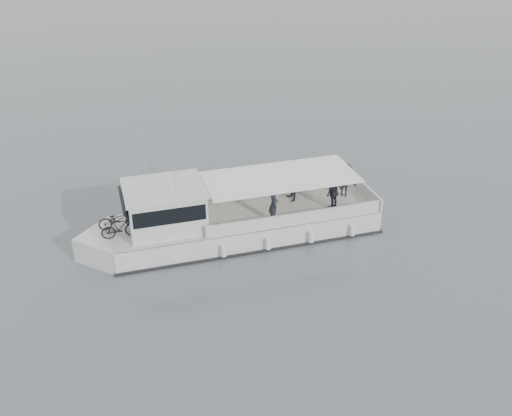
{
  "coord_description": "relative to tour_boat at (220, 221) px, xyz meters",
  "views": [
    {
      "loc": [
        1.76,
        -23.33,
        15.24
      ],
      "look_at": [
        -0.45,
        1.39,
        1.6
      ],
      "focal_mm": 40.0,
      "sensor_mm": 36.0,
      "label": 1
    }
  ],
  "objects": [
    {
      "name": "tour_boat",
      "position": [
        0.0,
        0.0,
        0.0
      ],
      "size": [
        14.79,
        8.41,
        6.36
      ],
      "rotation": [
        0.0,
        0.0,
        0.38
      ],
      "color": "silver",
      "rests_on": "ground"
    },
    {
      "name": "ground",
      "position": [
        2.18,
        -0.9,
        -1.04
      ],
      "size": [
        1400.0,
        1400.0,
        0.0
      ],
      "primitive_type": "plane",
      "color": "#4F575D",
      "rests_on": "ground"
    }
  ]
}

